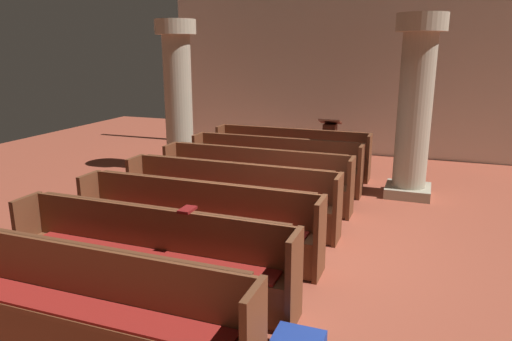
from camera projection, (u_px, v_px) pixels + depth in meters
ground_plane at (292, 244)px, 6.50m from camera, size 19.20×19.20×0.00m
back_wall at (364, 63)px, 11.44m from camera, size 10.00×0.16×4.50m
pew_row_0 at (291, 151)px, 9.95m from camera, size 3.28×0.46×0.95m
pew_row_1 at (275, 162)px, 8.96m from camera, size 3.28×0.46×0.95m
pew_row_2 at (255, 176)px, 7.98m from camera, size 3.28×0.47×0.95m
pew_row_3 at (230, 195)px, 7.00m from camera, size 3.28×0.46×0.95m
pew_row_4 at (196, 219)px, 6.01m from camera, size 3.28×0.46×0.95m
pew_row_5 at (149, 252)px, 5.03m from camera, size 3.28×0.47×0.95m
pew_row_6 at (80, 302)px, 4.05m from camera, size 3.28×0.46×0.95m
pillar_aisle_side at (415, 104)px, 8.20m from camera, size 0.85×0.85×3.17m
pillar_far_side at (178, 94)px, 10.00m from camera, size 0.85×0.85×3.17m
lectern at (329, 146)px, 10.68m from camera, size 0.48×0.45×1.08m
hymn_book at (187, 210)px, 4.96m from camera, size 0.13×0.22×0.03m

